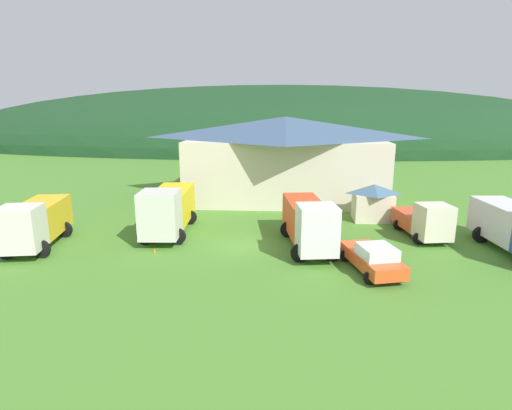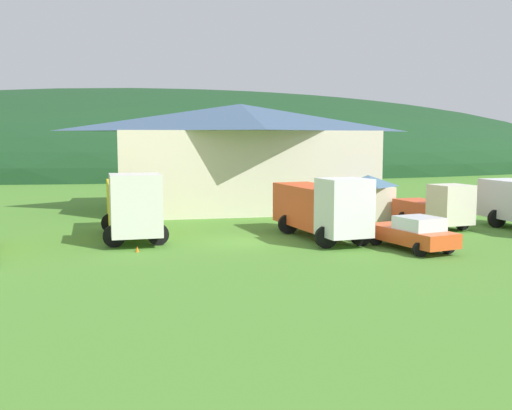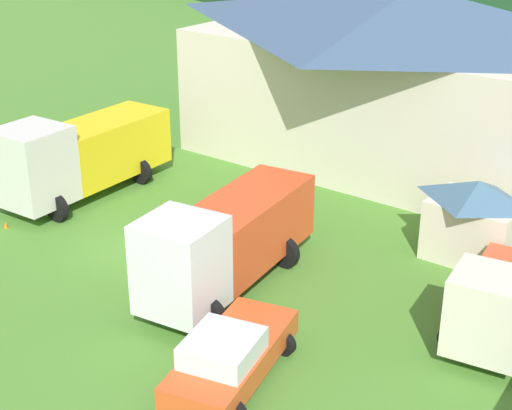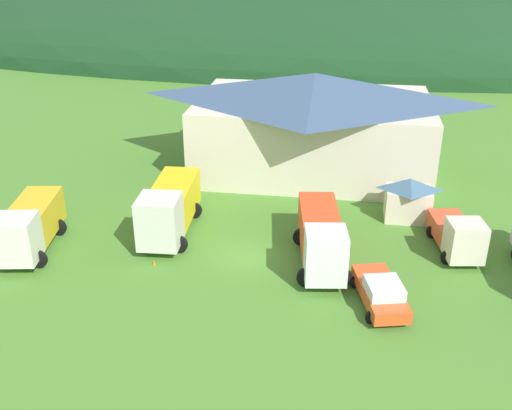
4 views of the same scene
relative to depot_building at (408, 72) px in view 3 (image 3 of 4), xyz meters
The scene contains 8 objects.
ground_plane 15.95m from the depot_building, 99.77° to the right, with size 200.00×200.00×0.00m, color #4C842D.
depot_building is the anchor object (origin of this frame).
play_shed_cream 11.11m from the depot_building, 49.34° to the right, with size 3.24×2.50×2.95m.
flatbed_truck_yellow 15.39m from the depot_building, 123.06° to the right, with size 3.53×8.14×3.61m.
heavy_rig_white 15.39m from the depot_building, 84.23° to the right, with size 3.68×8.04×3.41m.
light_truck_cream 16.20m from the depot_building, 52.82° to the right, with size 3.00×5.73×2.69m.
service_pickup_orange 19.87m from the depot_building, 75.62° to the right, with size 3.09×5.16×1.66m.
traffic_cone_near_pickup 19.09m from the depot_building, 115.97° to the right, with size 0.36×0.36×0.55m, color orange.
Camera 3 is at (18.35, -16.78, 12.54)m, focal length 53.56 mm.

